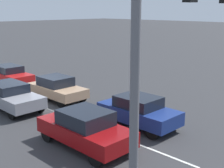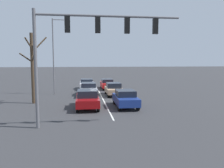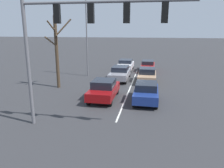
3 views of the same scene
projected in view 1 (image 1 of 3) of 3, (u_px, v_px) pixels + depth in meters
name	position (u px, v px, depth m)	size (l,w,h in m)	color
ground_plane	(36.00, 104.00, 18.84)	(240.00, 240.00, 0.00)	#333335
lane_stripe_left_divider	(60.00, 114.00, 17.11)	(0.12, 17.01, 0.01)	silver
car_maroon_midlane_front	(85.00, 128.00, 12.88)	(1.91, 4.33, 1.58)	maroon
car_navy_leftlane_front	(138.00, 111.00, 15.15)	(1.81, 4.06, 1.51)	navy
car_tan_leftlane_second	(57.00, 88.00, 19.62)	(1.83, 4.14, 1.49)	tan
car_gray_midlane_second	(9.00, 95.00, 17.87)	(1.91, 4.74, 1.48)	gray
car_red_leftlane_third	(9.00, 74.00, 23.73)	(1.73, 4.67, 1.44)	red
traffic_signal_gantry	(211.00, 17.00, 8.04)	(8.92, 0.37, 7.11)	slate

